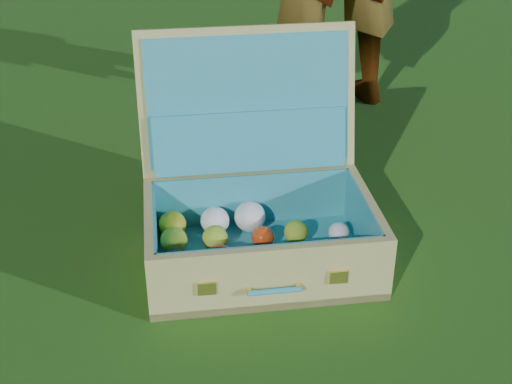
% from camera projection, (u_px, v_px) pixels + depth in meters
% --- Properties ---
extents(ground, '(60.00, 60.00, 0.00)m').
position_uv_depth(ground, '(327.00, 239.00, 1.92)').
color(ground, '#215114').
rests_on(ground, ground).
extents(stray_ball, '(0.07, 0.07, 0.07)m').
position_uv_depth(stray_ball, '(172.00, 227.00, 1.91)').
color(stray_ball, teal).
rests_on(stray_ball, ground).
extents(suitcase, '(0.58, 0.53, 0.54)m').
position_uv_depth(suitcase, '(254.00, 197.00, 1.82)').
color(suitcase, tan).
rests_on(suitcase, ground).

